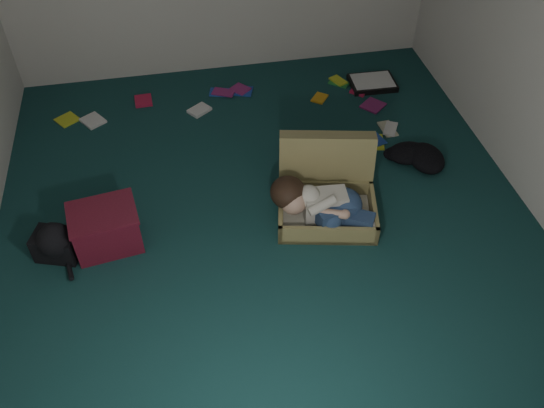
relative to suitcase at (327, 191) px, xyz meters
name	(u,v)px	position (x,y,z in m)	size (l,w,h in m)	color
floor	(268,223)	(-0.47, -0.10, -0.16)	(4.50, 4.50, 0.00)	#153D3D
suitcase	(327,191)	(0.00, 0.00, 0.00)	(0.85, 0.84, 0.53)	#978C53
person	(321,204)	(-0.09, -0.17, 0.04)	(0.75, 0.49, 0.33)	beige
maroon_bin	(106,228)	(-1.63, -0.07, 0.00)	(0.52, 0.43, 0.32)	maroon
backpack	(57,244)	(-1.98, -0.11, -0.05)	(0.37, 0.30, 0.22)	black
clothing_pile	(410,158)	(0.82, 0.35, -0.09)	(0.42, 0.34, 0.13)	black
paper_tray	(372,83)	(0.88, 1.54, -0.13)	(0.45, 0.34, 0.06)	black
book_scatter	(260,106)	(-0.26, 1.39, -0.15)	(3.01, 1.24, 0.02)	#CFDE27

